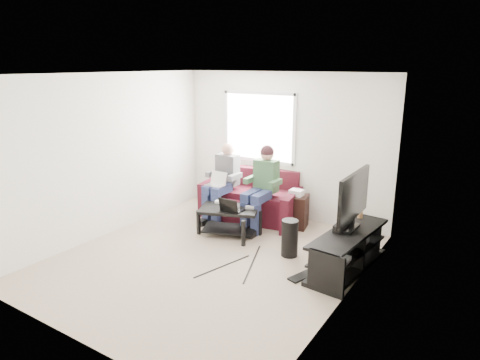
% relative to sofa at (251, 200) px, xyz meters
% --- Properties ---
extents(floor, '(4.50, 4.50, 0.00)m').
position_rel_sofa_xyz_m(floor, '(0.41, -1.82, -0.32)').
color(floor, '#B4A38C').
rests_on(floor, ground).
extents(ceiling, '(4.50, 4.50, 0.00)m').
position_rel_sofa_xyz_m(ceiling, '(0.41, -1.82, 2.28)').
color(ceiling, white).
rests_on(ceiling, wall_back).
extents(wall_back, '(4.50, 0.00, 4.50)m').
position_rel_sofa_xyz_m(wall_back, '(0.41, 0.43, 0.98)').
color(wall_back, silver).
rests_on(wall_back, floor).
extents(wall_front, '(4.50, 0.00, 4.50)m').
position_rel_sofa_xyz_m(wall_front, '(0.41, -4.07, 0.98)').
color(wall_front, silver).
rests_on(wall_front, floor).
extents(wall_left, '(0.00, 4.50, 4.50)m').
position_rel_sofa_xyz_m(wall_left, '(-1.59, -1.82, 0.98)').
color(wall_left, silver).
rests_on(wall_left, floor).
extents(wall_right, '(0.00, 4.50, 4.50)m').
position_rel_sofa_xyz_m(wall_right, '(2.41, -1.82, 0.98)').
color(wall_right, silver).
rests_on(wall_right, floor).
extents(window, '(1.48, 0.04, 1.28)m').
position_rel_sofa_xyz_m(window, '(-0.09, 0.41, 1.28)').
color(window, white).
rests_on(window, wall_back).
extents(sofa, '(1.99, 1.12, 0.87)m').
position_rel_sofa_xyz_m(sofa, '(0.00, 0.00, 0.00)').
color(sofa, '#4F131E').
rests_on(sofa, floor).
extents(person_left, '(0.40, 0.70, 1.36)m').
position_rel_sofa_xyz_m(person_left, '(-0.40, -0.33, 0.43)').
color(person_left, navy).
rests_on(person_left, sofa).
extents(person_right, '(0.40, 0.71, 1.40)m').
position_rel_sofa_xyz_m(person_right, '(0.40, -0.31, 0.49)').
color(person_right, navy).
rests_on(person_right, sofa).
extents(laptop_silver, '(0.38, 0.33, 0.24)m').
position_rel_sofa_xyz_m(laptop_silver, '(-0.40, -0.53, 0.41)').
color(laptop_silver, silver).
rests_on(laptop_silver, person_left).
extents(coffee_table, '(1.08, 0.88, 0.47)m').
position_rel_sofa_xyz_m(coffee_table, '(0.14, -0.92, 0.02)').
color(coffee_table, black).
rests_on(coffee_table, floor).
extents(laptop_black, '(0.40, 0.34, 0.24)m').
position_rel_sofa_xyz_m(laptop_black, '(0.26, -1.00, 0.27)').
color(laptop_black, black).
rests_on(laptop_black, coffee_table).
extents(controller_a, '(0.16, 0.13, 0.04)m').
position_rel_sofa_xyz_m(controller_a, '(-0.14, -0.80, 0.17)').
color(controller_a, silver).
rests_on(controller_a, coffee_table).
extents(controller_b, '(0.16, 0.14, 0.04)m').
position_rel_sofa_xyz_m(controller_b, '(0.04, -0.74, 0.17)').
color(controller_b, black).
rests_on(controller_b, coffee_table).
extents(controller_c, '(0.17, 0.14, 0.04)m').
position_rel_sofa_xyz_m(controller_c, '(0.44, -0.77, 0.17)').
color(controller_c, gray).
rests_on(controller_c, coffee_table).
extents(tv_stand, '(0.64, 1.66, 0.54)m').
position_rel_sofa_xyz_m(tv_stand, '(2.18, -1.04, -0.08)').
color(tv_stand, black).
rests_on(tv_stand, floor).
extents(tv, '(0.12, 1.10, 0.81)m').
position_rel_sofa_xyz_m(tv, '(2.17, -0.94, 0.68)').
color(tv, black).
rests_on(tv, tv_stand).
extents(soundbar, '(0.12, 0.50, 0.10)m').
position_rel_sofa_xyz_m(soundbar, '(2.06, -0.94, 0.27)').
color(soundbar, black).
rests_on(soundbar, tv_stand).
extents(drink_cup, '(0.08, 0.08, 0.12)m').
position_rel_sofa_xyz_m(drink_cup, '(2.13, -0.41, 0.28)').
color(drink_cup, '#B07D4C').
rests_on(drink_cup, tv_stand).
extents(console_white, '(0.30, 0.22, 0.06)m').
position_rel_sofa_xyz_m(console_white, '(2.18, -1.44, -0.01)').
color(console_white, silver).
rests_on(console_white, tv_stand).
extents(console_grey, '(0.34, 0.26, 0.08)m').
position_rel_sofa_xyz_m(console_grey, '(2.18, -0.74, 0.00)').
color(console_grey, gray).
rests_on(console_grey, tv_stand).
extents(console_black, '(0.38, 0.30, 0.07)m').
position_rel_sofa_xyz_m(console_black, '(2.18, -1.09, -0.00)').
color(console_black, black).
rests_on(console_black, tv_stand).
extents(subwoofer, '(0.24, 0.24, 0.55)m').
position_rel_sofa_xyz_m(subwoofer, '(1.32, -1.10, -0.04)').
color(subwoofer, black).
rests_on(subwoofer, floor).
extents(keyboard_floor, '(0.29, 0.48, 0.03)m').
position_rel_sofa_xyz_m(keyboard_floor, '(1.77, -1.58, -0.31)').
color(keyboard_floor, black).
rests_on(keyboard_floor, floor).
extents(end_table, '(0.38, 0.38, 0.67)m').
position_rel_sofa_xyz_m(end_table, '(0.90, -0.01, -0.02)').
color(end_table, black).
rests_on(end_table, floor).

